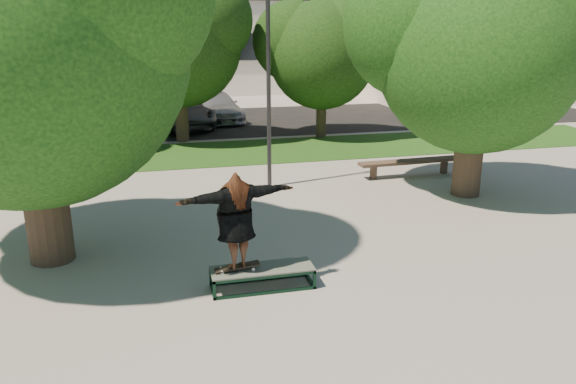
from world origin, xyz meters
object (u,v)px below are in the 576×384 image
object	(u,v)px
bench	(410,163)
car_dark	(138,111)
tree_left	(18,26)
tree_right	(475,38)
car_silver_a	(69,115)
lamppost	(268,74)
car_silver_b	(216,106)
car_grey	(180,111)
grind_box	(262,277)

from	to	relation	value
bench	car_dark	xyz separation A→B (m)	(-8.03, 10.00, 0.37)
tree_left	car_dark	world-z (taller)	tree_left
tree_right	car_silver_a	size ratio (longest dim) A/B	1.55
lamppost	car_silver_b	size ratio (longest dim) A/B	1.36
car_silver_b	tree_left	bearing A→B (deg)	-116.60
lamppost	car_silver_a	size ratio (longest dim) A/B	1.45
bench	car_silver_b	xyz separation A→B (m)	(-4.50, 11.40, 0.24)
car_silver_a	car_grey	bearing A→B (deg)	-2.34
tree_left	lamppost	size ratio (longest dim) A/B	1.16
bench	lamppost	bearing A→B (deg)	178.65
car_silver_a	tree_left	bearing A→B (deg)	-87.77
tree_right	grind_box	distance (m)	8.58
bench	car_silver_a	xyz separation A→B (m)	(-10.87, 10.09, 0.30)
grind_box	car_silver_b	distance (m)	17.71
car_silver_b	car_grey	bearing A→B (deg)	-152.09
car_dark	bench	bearing A→B (deg)	-52.90
tree_right	car_grey	world-z (taller)	tree_right
bench	tree_left	bearing A→B (deg)	-160.12
lamppost	grind_box	xyz separation A→B (m)	(-1.43, -6.16, -2.96)
grind_box	car_silver_a	size ratio (longest dim) A/B	0.43
car_silver_a	car_silver_b	distance (m)	6.51
tree_left	grind_box	world-z (taller)	tree_left
car_dark	grind_box	bearing A→B (deg)	-83.80
lamppost	grind_box	bearing A→B (deg)	-103.06
bench	car_grey	world-z (taller)	car_grey
lamppost	car_grey	world-z (taller)	lamppost
grind_box	lamppost	bearing A→B (deg)	76.94
tree_right	car_grey	bearing A→B (deg)	119.33
car_dark	car_silver_b	size ratio (longest dim) A/B	1.06
tree_left	grind_box	distance (m)	6.16
lamppost	car_dark	world-z (taller)	lamppost
grind_box	car_grey	size ratio (longest dim) A/B	0.36
car_dark	car_grey	world-z (taller)	car_dark
tree_left	car_dark	bearing A→B (deg)	83.42
car_silver_a	car_grey	world-z (taller)	car_silver_a
bench	car_silver_b	distance (m)	12.26
car_silver_b	car_silver_a	bearing A→B (deg)	-176.50
tree_right	car_silver_a	distance (m)	16.99
car_silver_b	tree_right	bearing A→B (deg)	-77.45
tree_right	lamppost	xyz separation A→B (m)	(-4.92, 1.92, -0.94)
lamppost	car_dark	bearing A→B (deg)	110.01
tree_left	lamppost	xyz separation A→B (m)	(5.29, 3.91, -1.27)
lamppost	grind_box	world-z (taller)	lamppost
bench	car_silver_a	world-z (taller)	car_silver_a
tree_right	car_silver_a	world-z (taller)	tree_right
tree_left	tree_right	xyz separation A→B (m)	(10.21, 1.99, -0.33)
car_silver_a	car_grey	xyz separation A→B (m)	(4.62, 0.03, -0.03)
tree_left	car_grey	bearing A→B (deg)	76.51
tree_left	bench	bearing A→B (deg)	22.56
lamppost	car_silver_b	bearing A→B (deg)	90.73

